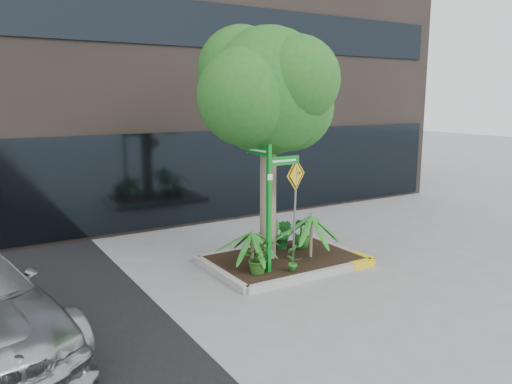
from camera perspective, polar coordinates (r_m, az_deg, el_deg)
ground at (r=10.86m, az=3.25°, el=-8.79°), size 80.00×80.00×0.00m
planter at (r=11.17m, az=3.44°, el=-7.70°), size 3.35×2.36×0.15m
tree at (r=10.64m, az=1.38°, el=11.41°), size 3.43×3.04×5.14m
palm_front at (r=10.99m, az=6.35°, el=-2.69°), size 1.13×1.13×1.26m
palm_left at (r=10.42m, az=-0.44°, el=-4.58°), size 0.88×0.88×0.97m
palm_back at (r=11.92m, az=2.36°, el=-3.34°), size 0.70×0.70×0.78m
shrub_a at (r=10.08m, az=0.09°, el=-7.53°), size 0.79×0.79×0.64m
shrub_b at (r=11.75m, az=5.27°, el=-4.73°), size 0.56×0.56×0.71m
shrub_c at (r=10.20m, az=4.26°, el=-7.46°), size 0.34×0.34×0.59m
shrub_d at (r=11.65m, az=3.19°, el=-4.84°), size 0.52×0.52×0.71m
street_sign_post at (r=9.92m, az=1.54°, el=-0.52°), size 0.81×0.80×2.74m
cattle_sign at (r=10.57m, az=4.51°, el=-0.03°), size 0.64×0.28×2.23m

